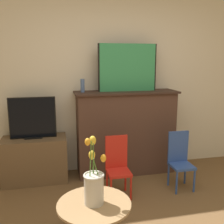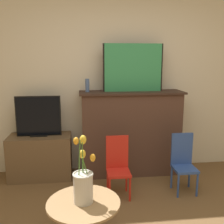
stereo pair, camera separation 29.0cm
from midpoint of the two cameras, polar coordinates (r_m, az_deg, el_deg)
The scene contains 10 objects.
wall_back at distance 3.73m, azimuth -2.57°, elevation 7.83°, with size 8.00×0.06×2.70m.
fireplace_mantel at distance 3.66m, azimuth 0.72°, elevation -4.25°, with size 1.40×0.44×1.16m.
painting at distance 3.54m, azimuth 1.06°, elevation 9.62°, with size 0.80×0.03×0.63m.
mantel_candle at distance 3.46m, azimuth -8.85°, elevation 5.67°, with size 0.05×0.05×0.17m.
tv_stand at distance 3.67m, azimuth -18.62°, elevation -9.79°, with size 0.82×0.41×0.58m.
tv_monitor at distance 3.52m, azimuth -19.18°, elevation -1.36°, with size 0.58×0.12×0.53m.
chair_red at distance 3.12m, azimuth -1.50°, elevation -11.28°, with size 0.26×0.26×0.71m.
chair_blue at distance 3.36m, azimuth 12.16°, elevation -9.81°, with size 0.26×0.26×0.71m.
side_table at distance 2.37m, azimuth -7.66°, elevation -22.12°, with size 0.61×0.61×0.42m.
vase_tulips at distance 2.22m, azimuth -7.86°, elevation -15.42°, with size 0.19×0.20×0.57m.
Camera 1 is at (-0.79, -1.51, 1.58)m, focal length 42.00 mm.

